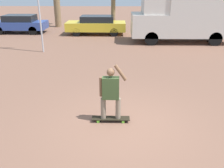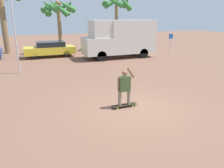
# 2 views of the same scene
# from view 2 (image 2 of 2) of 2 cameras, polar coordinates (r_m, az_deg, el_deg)

# --- Properties ---
(ground_plane) EXTENTS (80.00, 80.00, 0.00)m
(ground_plane) POSITION_cam_2_polar(r_m,az_deg,el_deg) (8.95, 5.95, -6.18)
(ground_plane) COLOR brown
(skateboard) EXTENTS (1.05, 0.25, 0.10)m
(skateboard) POSITION_cam_2_polar(r_m,az_deg,el_deg) (8.95, 3.20, -5.54)
(skateboard) COLOR black
(skateboard) RESTS_ON ground_plane
(person_skateboarder) EXTENTS (0.73, 0.22, 1.56)m
(person_skateboarder) POSITION_cam_2_polar(r_m,az_deg,el_deg) (8.66, 3.28, -0.45)
(person_skateboarder) COLOR gray
(person_skateboarder) RESTS_ON skateboard
(camper_van) EXTENTS (6.33, 2.25, 3.25)m
(camper_van) POSITION_cam_2_polar(r_m,az_deg,el_deg) (19.63, 2.26, 12.02)
(camper_van) COLOR black
(camper_van) RESTS_ON ground_plane
(parked_car_yellow) EXTENTS (4.42, 1.84, 1.38)m
(parked_car_yellow) POSITION_cam_2_polar(r_m,az_deg,el_deg) (20.77, -15.93, 8.83)
(parked_car_yellow) COLOR black
(parked_car_yellow) RESTS_ON ground_plane
(palm_tree_near_van) EXTENTS (3.35, 3.43, 5.79)m
(palm_tree_near_van) POSITION_cam_2_polar(r_m,az_deg,el_deg) (24.33, 1.23, 20.00)
(palm_tree_near_van) COLOR #8E704C
(palm_tree_near_van) RESTS_ON ground_plane
(palm_tree_center_background) EXTENTS (3.38, 3.41, 5.20)m
(palm_tree_center_background) POSITION_cam_2_polar(r_m,az_deg,el_deg) (22.35, -13.98, 18.60)
(palm_tree_center_background) COLOR #8E704C
(palm_tree_center_background) RESTS_ON ground_plane
(flagpole) EXTENTS (0.94, 0.12, 6.00)m
(flagpole) POSITION_cam_2_polar(r_m,az_deg,el_deg) (15.06, -24.18, 15.51)
(flagpole) COLOR #B7B7BC
(flagpole) RESTS_ON ground_plane
(street_sign) EXTENTS (0.44, 0.06, 2.02)m
(street_sign) POSITION_cam_2_polar(r_m,az_deg,el_deg) (21.30, 15.01, 10.67)
(street_sign) COLOR #B7B7BC
(street_sign) RESTS_ON ground_plane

